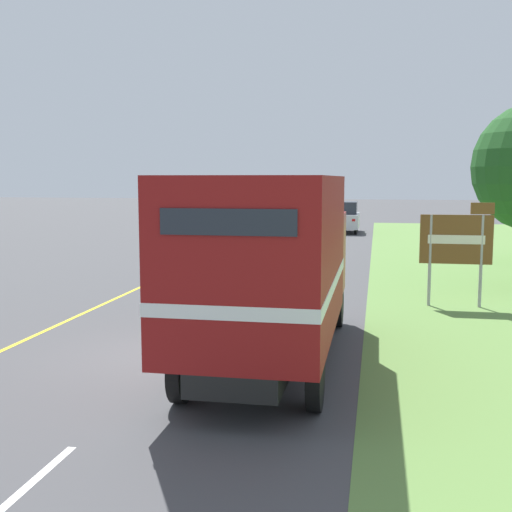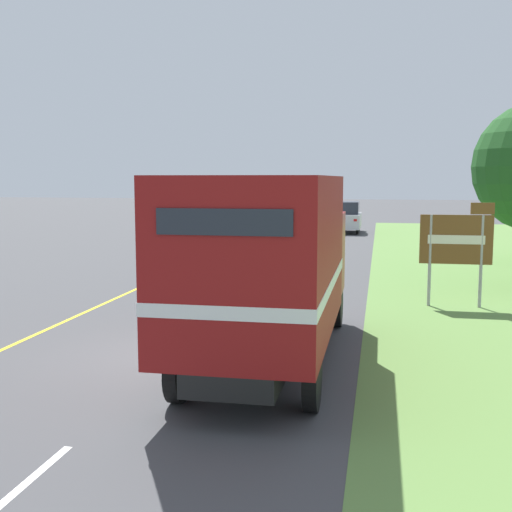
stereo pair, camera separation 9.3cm
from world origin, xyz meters
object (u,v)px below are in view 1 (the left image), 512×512
at_px(lead_car_white, 233,240).
at_px(highway_sign, 457,242).
at_px(lead_car_silver_ahead, 345,217).
at_px(horse_trailer_truck, 271,262).

relative_size(lead_car_white, highway_sign, 1.42).
bearing_deg(highway_sign, lead_car_silver_ahead, 100.00).
bearing_deg(lead_car_silver_ahead, lead_car_white, -103.23).
relative_size(lead_car_white, lead_car_silver_ahead, 1.02).
bearing_deg(horse_trailer_truck, lead_car_white, 105.57).
height_order(horse_trailer_truck, lead_car_silver_ahead, horse_trailer_truck).
bearing_deg(horse_trailer_truck, lead_car_silver_ahead, 90.24).
height_order(horse_trailer_truck, highway_sign, horse_trailer_truck).
distance_m(lead_car_silver_ahead, highway_sign, 24.72).
bearing_deg(lead_car_white, horse_trailer_truck, -74.43).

